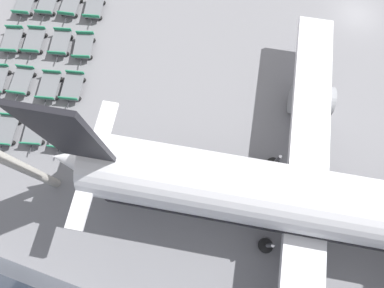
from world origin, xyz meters
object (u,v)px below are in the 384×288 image
object	(u,v)px
baggage_dolly_row_near_col_c	(12,40)
baggage_dolly_row_mid_b_col_c	(61,43)
baggage_dolly_row_mid_a_col_d	(22,81)
baggage_dolly_row_far_col_e	(63,133)
baggage_dolly_row_mid_a_col_b	(48,3)
baggage_dolly_row_near_col_b	(25,4)
baggage_dolly_row_far_col_b	(94,7)
baggage_dolly_row_mid_b_col_d	(49,86)
baggage_dolly_row_mid_b_col_e	(35,130)
baggage_dolly_row_mid_a_col_c	(34,41)
baggage_dolly_row_mid_a_col_e	(7,130)
baggage_dolly_row_far_col_c	(84,46)
airplane	(322,204)
baggage_dolly_row_mid_b_col_b	(71,5)
baggage_dolly_row_far_col_d	(73,87)

from	to	relation	value
baggage_dolly_row_near_col_c	baggage_dolly_row_mid_b_col_c	distance (m)	4.44
baggage_dolly_row_mid_a_col_d	baggage_dolly_row_far_col_e	xyz separation A→B (m)	(3.25, 5.49, 0.00)
baggage_dolly_row_mid_a_col_d	baggage_dolly_row_mid_a_col_b	bearing A→B (deg)	-167.61
baggage_dolly_row_near_col_b	baggage_dolly_row_far_col_b	distance (m)	6.63
baggage_dolly_row_mid_b_col_d	baggage_dolly_row_mid_b_col_e	size ratio (longest dim) A/B	1.00
baggage_dolly_row_mid_a_col_c	baggage_dolly_row_mid_b_col_d	size ratio (longest dim) A/B	1.00
baggage_dolly_row_mid_a_col_e	baggage_dolly_row_mid_b_col_d	distance (m)	4.95
baggage_dolly_row_mid_a_col_c	baggage_dolly_row_mid_b_col_e	bearing A→B (deg)	28.56
baggage_dolly_row_far_col_b	baggage_dolly_row_far_col_c	world-z (taller)	same
baggage_dolly_row_mid_a_col_b	baggage_dolly_row_mid_b_col_d	bearing A→B (deg)	28.24
airplane	baggage_dolly_row_mid_b_col_d	bearing A→B (deg)	-98.25
baggage_dolly_row_far_col_e	baggage_dolly_row_mid_b_col_c	bearing A→B (deg)	-152.36
baggage_dolly_row_near_col_b	baggage_dolly_row_mid_b_col_b	size ratio (longest dim) A/B	1.00
baggage_dolly_row_mid_a_col_d	baggage_dolly_row_near_col_b	bearing A→B (deg)	-153.10
baggage_dolly_row_mid_a_col_e	baggage_dolly_row_near_col_c	bearing A→B (deg)	-153.46
baggage_dolly_row_mid_a_col_c	baggage_dolly_row_mid_a_col_d	xyz separation A→B (m)	(4.05, 0.97, 0.00)
baggage_dolly_row_mid_b_col_d	baggage_dolly_row_far_col_c	distance (m)	4.73
baggage_dolly_row_mid_a_col_c	baggage_dolly_row_far_col_e	size ratio (longest dim) A/B	1.00
baggage_dolly_row_mid_a_col_d	baggage_dolly_row_far_col_d	bearing A→B (deg)	101.38
baggage_dolly_row_far_col_e	baggage_dolly_row_far_col_d	bearing A→B (deg)	-164.86
baggage_dolly_row_far_col_e	baggage_dolly_row_near_col_c	bearing A→B (deg)	-128.63
baggage_dolly_row_near_col_c	baggage_dolly_row_far_col_b	world-z (taller)	same
baggage_dolly_row_mid_a_col_d	baggage_dolly_row_far_col_e	distance (m)	6.38
baggage_dolly_row_mid_a_col_d	airplane	bearing A→B (deg)	83.23
baggage_dolly_row_mid_a_col_b	baggage_dolly_row_mid_b_col_e	size ratio (longest dim) A/B	1.00
baggage_dolly_row_near_col_b	baggage_dolly_row_mid_b_col_b	world-z (taller)	same
baggage_dolly_row_mid_a_col_b	baggage_dolly_row_far_col_e	distance (m)	13.65
baggage_dolly_row_mid_b_col_e	baggage_dolly_row_far_col_e	world-z (taller)	same
baggage_dolly_row_mid_b_col_e	baggage_dolly_row_far_col_d	world-z (taller)	same
baggage_dolly_row_far_col_d	baggage_dolly_row_mid_b_col_d	bearing A→B (deg)	-73.39
baggage_dolly_row_mid_a_col_e	baggage_dolly_row_far_col_b	distance (m)	13.75
baggage_dolly_row_mid_a_col_c	baggage_dolly_row_far_col_d	size ratio (longest dim) A/B	1.00
baggage_dolly_row_near_col_b	baggage_dolly_row_mid_a_col_d	world-z (taller)	same
baggage_dolly_row_near_col_c	baggage_dolly_row_mid_b_col_e	world-z (taller)	same
baggage_dolly_row_near_col_b	baggage_dolly_row_mid_b_col_c	distance (m)	6.01
baggage_dolly_row_mid_a_col_e	baggage_dolly_row_far_col_c	world-z (taller)	same
airplane	baggage_dolly_row_mid_b_col_c	bearing A→B (deg)	-107.65
airplane	baggage_dolly_row_mid_a_col_e	distance (m)	24.50
baggage_dolly_row_mid_a_col_c	baggage_dolly_row_mid_a_col_d	size ratio (longest dim) A/B	1.00
baggage_dolly_row_mid_b_col_c	baggage_dolly_row_mid_b_col_e	bearing A→B (deg)	12.64
baggage_dolly_row_near_col_b	baggage_dolly_row_mid_a_col_d	size ratio (longest dim) A/B	1.00
baggage_dolly_row_far_col_d	baggage_dolly_row_mid_b_col_c	bearing A→B (deg)	-141.21
airplane	baggage_dolly_row_mid_b_col_d	xyz separation A→B (m)	(-3.31, -22.84, -2.99)
baggage_dolly_row_near_col_b	baggage_dolly_row_far_col_e	world-z (taller)	same
baggage_dolly_row_mid_a_col_e	baggage_dolly_row_far_col_c	xyz separation A→B (m)	(-9.36, 2.48, 0.00)
baggage_dolly_row_mid_a_col_d	baggage_dolly_row_far_col_d	xyz separation A→B (m)	(-0.88, 4.38, 0.00)
airplane	baggage_dolly_row_far_col_b	bearing A→B (deg)	-118.30
baggage_dolly_row_mid_a_col_c	baggage_dolly_row_far_col_d	xyz separation A→B (m)	(3.17, 5.35, 0.00)
baggage_dolly_row_mid_b_col_e	baggage_dolly_row_mid_a_col_b	bearing A→B (deg)	-157.09
baggage_dolly_row_far_col_b	baggage_dolly_row_far_col_d	world-z (taller)	same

